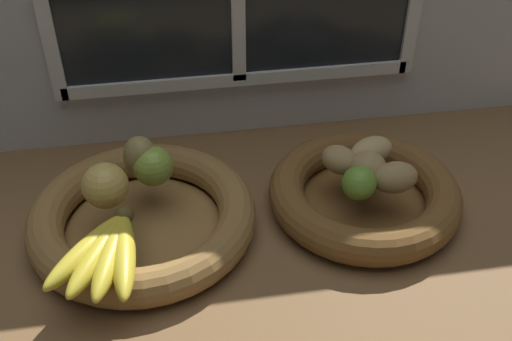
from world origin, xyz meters
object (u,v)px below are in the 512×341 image
(potato_small, at_px, (395,177))
(lime_near, at_px, (359,183))
(fruit_bowl_left, at_px, (143,218))
(apple_golden_left, at_px, (105,186))
(pear_brown, at_px, (141,158))
(potato_large, at_px, (368,167))
(potato_back, at_px, (371,151))
(apple_green_back, at_px, (153,166))
(potato_oblong, at_px, (340,160))
(chili_pepper, at_px, (376,174))
(banana_bunch_front, at_px, (105,253))
(fruit_bowl_right, at_px, (364,194))

(potato_small, xyz_separation_m, lime_near, (-0.06, -0.01, 0.00))
(fruit_bowl_left, height_order, apple_golden_left, apple_golden_left)
(fruit_bowl_left, xyz_separation_m, pear_brown, (0.01, 0.07, 0.07))
(apple_golden_left, xyz_separation_m, potato_large, (0.41, -0.01, -0.01))
(pear_brown, distance_m, potato_small, 0.40)
(potato_back, bearing_deg, lime_near, -118.98)
(potato_back, distance_m, lime_near, 0.10)
(apple_golden_left, height_order, potato_large, apple_golden_left)
(apple_green_back, xyz_separation_m, potato_oblong, (0.30, -0.02, -0.01))
(pear_brown, distance_m, chili_pepper, 0.38)
(apple_green_back, bearing_deg, potato_oblong, -3.50)
(banana_bunch_front, distance_m, chili_pepper, 0.44)
(apple_golden_left, distance_m, potato_back, 0.43)
(apple_green_back, bearing_deg, banana_bunch_front, -113.43)
(fruit_bowl_right, bearing_deg, apple_golden_left, 179.20)
(fruit_bowl_right, relative_size, potato_small, 4.35)
(fruit_bowl_right, bearing_deg, chili_pepper, -8.69)
(apple_green_back, height_order, lime_near, apple_green_back)
(fruit_bowl_left, bearing_deg, potato_small, -4.85)
(potato_large, distance_m, chili_pepper, 0.02)
(potato_large, height_order, potato_back, potato_large)
(pear_brown, distance_m, potato_oblong, 0.32)
(fruit_bowl_left, xyz_separation_m, apple_golden_left, (-0.05, 0.01, 0.07))
(fruit_bowl_right, xyz_separation_m, apple_green_back, (-0.34, 0.05, 0.06))
(apple_golden_left, relative_size, potato_back, 0.90)
(potato_oblong, bearing_deg, pear_brown, 173.56)
(apple_green_back, bearing_deg, lime_near, -15.89)
(pear_brown, relative_size, lime_near, 1.40)
(banana_bunch_front, distance_m, potato_large, 0.43)
(fruit_bowl_right, bearing_deg, pear_brown, 169.61)
(pear_brown, xyz_separation_m, chili_pepper, (0.37, -0.07, -0.03))
(apple_golden_left, bearing_deg, lime_near, -6.90)
(pear_brown, distance_m, potato_large, 0.36)
(pear_brown, distance_m, potato_back, 0.38)
(potato_small, xyz_separation_m, chili_pepper, (-0.02, 0.03, -0.02))
(pear_brown, height_order, banana_bunch_front, pear_brown)
(apple_green_back, height_order, banana_bunch_front, apple_green_back)
(potato_oblong, distance_m, potato_back, 0.06)
(banana_bunch_front, bearing_deg, potato_oblong, 21.63)
(chili_pepper, bearing_deg, pear_brown, -157.06)
(potato_oblong, height_order, lime_near, lime_near)
(potato_small, distance_m, potato_back, 0.08)
(chili_pepper, bearing_deg, fruit_bowl_left, -147.07)
(fruit_bowl_left, xyz_separation_m, fruit_bowl_right, (0.36, -0.00, 0.00))
(fruit_bowl_right, relative_size, pear_brown, 4.18)
(potato_small, xyz_separation_m, potato_back, (-0.01, 0.08, -0.00))
(potato_large, bearing_deg, potato_back, 65.56)
(potato_large, relative_size, lime_near, 1.11)
(fruit_bowl_left, bearing_deg, lime_near, -6.92)
(potato_large, bearing_deg, lime_near, -123.69)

